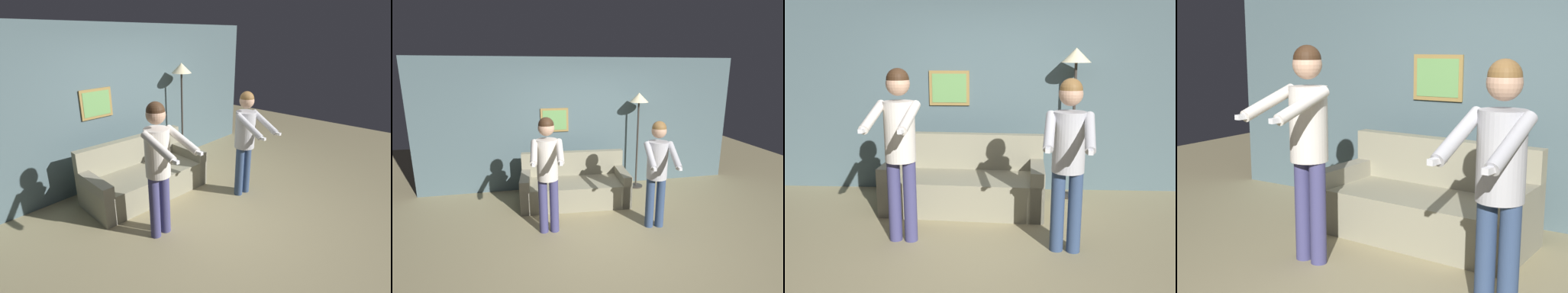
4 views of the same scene
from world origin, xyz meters
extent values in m
cube|color=#4B6065|center=(0.00, 2.04, 1.30)|extent=(6.40, 0.06, 2.60)
cube|color=olive|center=(-0.55, 2.00, 1.41)|extent=(0.54, 0.02, 0.46)
cube|color=#639851|center=(-0.55, 1.98, 1.41)|extent=(0.46, 0.01, 0.38)
cube|color=gray|center=(-0.29, 1.20, 0.21)|extent=(1.95, 0.96, 0.42)
cube|color=gray|center=(-0.27, 1.55, 0.65)|extent=(1.90, 0.25, 0.45)
cube|color=gray|center=(-1.16, 1.25, 0.29)|extent=(0.21, 0.86, 0.58)
cube|color=gray|center=(0.58, 1.15, 0.29)|extent=(0.21, 0.86, 0.58)
cylinder|color=#3E3D6C|center=(-0.91, 0.26, 0.41)|extent=(0.13, 0.13, 0.83)
cylinder|color=#3E3D6C|center=(-0.75, 0.25, 0.41)|extent=(0.13, 0.13, 0.83)
cylinder|color=silver|center=(-0.83, 0.26, 1.12)|extent=(0.30, 0.30, 0.59)
sphere|color=tan|center=(-0.83, 0.26, 1.58)|extent=(0.23, 0.23, 0.23)
sphere|color=#382314|center=(-0.83, 0.26, 1.62)|extent=(0.22, 0.22, 0.22)
cylinder|color=silver|center=(-1.02, 0.02, 1.30)|extent=(0.12, 0.52, 0.25)
cube|color=white|center=(-1.03, -0.22, 1.22)|extent=(0.05, 0.15, 0.04)
cylinder|color=silver|center=(-0.68, 0.00, 1.30)|extent=(0.12, 0.52, 0.25)
cube|color=white|center=(-0.69, -0.24, 1.22)|extent=(0.05, 0.15, 0.04)
cylinder|color=navy|center=(0.69, 0.10, 0.40)|extent=(0.13, 0.13, 0.79)
cylinder|color=navy|center=(0.85, 0.08, 0.40)|extent=(0.13, 0.13, 0.79)
cylinder|color=#B2B2B7|center=(0.77, 0.09, 1.07)|extent=(0.30, 0.30, 0.56)
sphere|color=tan|center=(0.77, 0.09, 1.51)|extent=(0.22, 0.22, 0.22)
sphere|color=brown|center=(0.77, 0.09, 1.55)|extent=(0.21, 0.21, 0.21)
cylinder|color=#B2B2B7|center=(0.57, -0.10, 1.20)|extent=(0.16, 0.49, 0.31)
cube|color=white|center=(0.54, -0.32, 1.09)|extent=(0.06, 0.15, 0.04)
cylinder|color=#B2B2B7|center=(0.90, -0.15, 1.20)|extent=(0.16, 0.49, 0.31)
cube|color=white|center=(0.87, -0.37, 1.09)|extent=(0.06, 0.15, 0.04)
camera|label=1|loc=(-3.00, -2.29, 2.44)|focal=28.00mm
camera|label=2|loc=(-1.10, -3.91, 2.36)|focal=28.00mm
camera|label=3|loc=(0.14, -3.84, 1.87)|focal=40.00mm
camera|label=4|loc=(1.80, -3.04, 1.72)|focal=50.00mm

